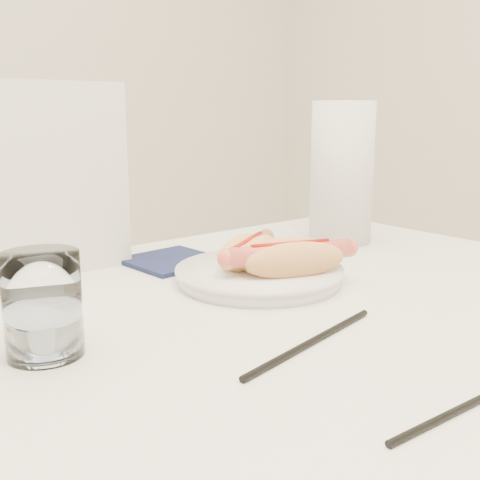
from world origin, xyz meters
TOP-DOWN VIEW (x-y plane):
  - table at (0.00, 0.00)m, footprint 1.20×0.80m
  - plate at (0.13, 0.09)m, footprint 0.29×0.29m
  - hotdog_left at (0.13, 0.12)m, footprint 0.15×0.11m
  - hotdog_right at (0.15, 0.05)m, footprint 0.17×0.11m
  - water_glass at (-0.19, 0.04)m, footprint 0.07×0.07m
  - chopstick_near at (0.03, -0.10)m, footprint 0.22×0.05m
  - chopstick_far at (0.03, -0.27)m, footprint 0.20×0.02m
  - napkin_box at (-0.05, 0.35)m, footprint 0.20×0.11m
  - navy_napkin at (0.10, 0.26)m, footprint 0.14×0.14m
  - paper_towel_roll at (0.41, 0.20)m, footprint 0.13×0.13m

SIDE VIEW (x-z plane):
  - table at x=0.00m, z-range 0.32..1.07m
  - chopstick_far at x=0.03m, z-range 0.75..0.76m
  - navy_napkin at x=0.10m, z-range 0.75..0.76m
  - chopstick_near at x=0.03m, z-range 0.75..0.76m
  - plate at x=0.13m, z-range 0.75..0.77m
  - hotdog_left at x=0.13m, z-range 0.77..0.81m
  - hotdog_right at x=0.15m, z-range 0.77..0.81m
  - water_glass at x=-0.19m, z-range 0.75..0.85m
  - paper_towel_roll at x=0.41m, z-range 0.75..0.99m
  - napkin_box at x=-0.05m, z-range 0.75..1.02m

